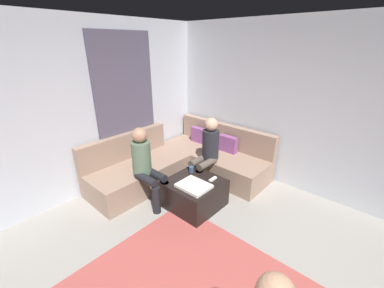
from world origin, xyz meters
name	(u,v)px	position (x,y,z in m)	size (l,w,h in m)	color
wall_back	(336,115)	(0.00, 2.94, 1.35)	(6.00, 0.12, 2.70)	silver
wall_left	(40,120)	(-2.94, 0.00, 1.35)	(0.12, 6.00, 2.70)	silver
curtain_panel	(127,110)	(-2.84, 1.30, 1.25)	(0.06, 1.10, 2.50)	#595166
sectional_couch	(183,162)	(-2.08, 1.88, 0.28)	(2.10, 2.55, 0.87)	#9E7F6B
ottoman	(194,193)	(-1.34, 1.35, 0.21)	(0.76, 0.76, 0.42)	black
folded_blanket	(194,186)	(-1.24, 1.23, 0.44)	(0.44, 0.36, 0.04)	white
coffee_mug	(191,169)	(-1.56, 1.53, 0.47)	(0.08, 0.08, 0.10)	#334C72
game_remote	(213,179)	(-1.16, 1.57, 0.43)	(0.05, 0.15, 0.02)	white
person_on_couch_back	(207,150)	(-1.57, 1.93, 0.66)	(0.30, 0.60, 1.20)	brown
person_on_couch_side	(146,164)	(-1.93, 0.95, 0.66)	(0.60, 0.30, 1.20)	black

